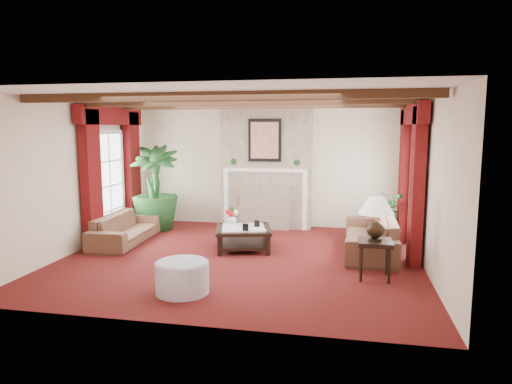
% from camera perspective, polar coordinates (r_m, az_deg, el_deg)
% --- Properties ---
extents(floor, '(6.00, 6.00, 0.00)m').
position_cam_1_polar(floor, '(7.93, -1.94, -8.22)').
color(floor, '#400B0B').
rests_on(floor, ground).
extents(ceiling, '(6.00, 6.00, 0.00)m').
position_cam_1_polar(ceiling, '(7.62, -2.03, 11.65)').
color(ceiling, white).
rests_on(ceiling, floor).
extents(back_wall, '(6.00, 0.02, 2.70)m').
position_cam_1_polar(back_wall, '(10.34, 1.50, 3.22)').
color(back_wall, beige).
rests_on(back_wall, ground).
extents(left_wall, '(0.02, 5.50, 2.70)m').
position_cam_1_polar(left_wall, '(8.84, -21.29, 1.85)').
color(left_wall, beige).
rests_on(left_wall, ground).
extents(right_wall, '(0.02, 5.50, 2.70)m').
position_cam_1_polar(right_wall, '(7.56, 20.74, 0.92)').
color(right_wall, beige).
rests_on(right_wall, ground).
extents(ceiling_beams, '(6.00, 3.00, 0.12)m').
position_cam_1_polar(ceiling_beams, '(7.62, -2.03, 11.20)').
color(ceiling_beams, '#321F10').
rests_on(ceiling_beams, ceiling).
extents(fireplace, '(2.00, 0.52, 2.70)m').
position_cam_1_polar(fireplace, '(10.12, 1.34, 10.77)').
color(fireplace, tan).
rests_on(fireplace, ground).
extents(french_door_left, '(0.10, 1.10, 2.16)m').
position_cam_1_polar(french_door_left, '(9.64, -18.18, 7.12)').
color(french_door_left, white).
rests_on(french_door_left, ground).
extents(french_door_right, '(0.10, 1.10, 2.16)m').
position_cam_1_polar(french_door_right, '(8.50, 19.70, 6.98)').
color(french_door_right, white).
rests_on(french_door_right, ground).
extents(curtains_left, '(0.20, 2.40, 2.55)m').
position_cam_1_polar(curtains_left, '(9.59, -17.71, 9.65)').
color(curtains_left, '#420809').
rests_on(curtains_left, ground).
extents(curtains_right, '(0.20, 2.40, 2.55)m').
position_cam_1_polar(curtains_right, '(8.49, 19.09, 9.84)').
color(curtains_right, '#420809').
rests_on(curtains_right, ground).
extents(sofa_left, '(1.97, 0.75, 0.75)m').
position_cam_1_polar(sofa_left, '(9.22, -16.02, -3.81)').
color(sofa_left, black).
rests_on(sofa_left, ground).
extents(sofa_right, '(2.23, 0.70, 0.86)m').
position_cam_1_polar(sofa_right, '(8.42, 14.10, -4.46)').
color(sofa_right, black).
rests_on(sofa_right, ground).
extents(potted_palm, '(1.82, 2.29, 1.03)m').
position_cam_1_polar(potted_palm, '(10.20, -12.52, -1.76)').
color(potted_palm, black).
rests_on(potted_palm, ground).
extents(small_plant, '(1.67, 1.69, 0.77)m').
position_cam_1_polar(small_plant, '(9.49, 16.29, -3.43)').
color(small_plant, black).
rests_on(small_plant, ground).
extents(coffee_table, '(1.19, 1.19, 0.40)m').
position_cam_1_polar(coffee_table, '(8.42, -1.59, -5.82)').
color(coffee_table, black).
rests_on(coffee_table, ground).
extents(side_table, '(0.56, 0.56, 0.58)m').
position_cam_1_polar(side_table, '(7.04, 14.59, -8.14)').
color(side_table, black).
rests_on(side_table, ground).
extents(ottoman, '(0.72, 0.72, 0.42)m').
position_cam_1_polar(ottoman, '(6.35, -9.20, -10.51)').
color(ottoman, '#A49CB1').
rests_on(ottoman, ground).
extents(table_lamp, '(0.52, 0.52, 0.66)m').
position_cam_1_polar(table_lamp, '(6.90, 14.77, -3.21)').
color(table_lamp, black).
rests_on(table_lamp, side_table).
extents(flower_vase, '(0.30, 0.31, 0.18)m').
position_cam_1_polar(flower_vase, '(8.72, -3.04, -3.39)').
color(flower_vase, silver).
rests_on(flower_vase, coffee_table).
extents(book, '(0.24, 0.18, 0.30)m').
position_cam_1_polar(book, '(8.13, -0.39, -3.78)').
color(book, black).
rests_on(book, coffee_table).
extents(photo_frame_a, '(0.11, 0.03, 0.14)m').
position_cam_1_polar(photo_frame_a, '(8.05, -1.31, -4.47)').
color(photo_frame_a, black).
rests_on(photo_frame_a, coffee_table).
extents(photo_frame_b, '(0.11, 0.04, 0.14)m').
position_cam_1_polar(photo_frame_b, '(8.37, 0.12, -4.02)').
color(photo_frame_b, black).
rests_on(photo_frame_b, coffee_table).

